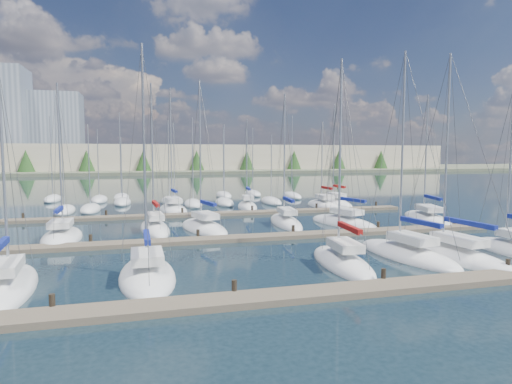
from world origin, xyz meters
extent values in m
plane|color=#1A2B34|center=(0.00, 60.00, 0.00)|extent=(400.00, 400.00, 0.00)
cube|color=#6B5E4C|center=(0.00, 2.00, 0.15)|extent=(44.00, 1.80, 0.35)
cylinder|color=#2D261C|center=(-12.00, 2.90, 0.30)|extent=(0.26, 0.26, 1.10)
cylinder|color=#2D261C|center=(-4.00, 2.90, 0.30)|extent=(0.26, 0.26, 1.10)
cylinder|color=#2D261C|center=(4.00, 2.90, 0.30)|extent=(0.26, 0.26, 1.10)
cylinder|color=#2D261C|center=(12.00, 2.90, 0.30)|extent=(0.26, 0.26, 1.10)
cube|color=#6B5E4C|center=(0.00, 16.00, 0.15)|extent=(44.00, 1.80, 0.35)
cylinder|color=#2D261C|center=(-12.00, 16.90, 0.30)|extent=(0.26, 0.26, 1.10)
cylinder|color=#2D261C|center=(-4.00, 16.90, 0.30)|extent=(0.26, 0.26, 1.10)
cylinder|color=#2D261C|center=(4.00, 16.90, 0.30)|extent=(0.26, 0.26, 1.10)
cylinder|color=#2D261C|center=(12.00, 16.90, 0.30)|extent=(0.26, 0.26, 1.10)
cylinder|color=#2D261C|center=(20.00, 16.90, 0.30)|extent=(0.26, 0.26, 1.10)
cube|color=#6B5E4C|center=(0.00, 30.00, 0.15)|extent=(44.00, 1.80, 0.35)
cylinder|color=#2D261C|center=(-20.00, 30.90, 0.30)|extent=(0.26, 0.26, 1.10)
cylinder|color=#2D261C|center=(-12.00, 30.90, 0.30)|extent=(0.26, 0.26, 1.10)
cylinder|color=#2D261C|center=(-4.00, 30.90, 0.30)|extent=(0.26, 0.26, 1.10)
cylinder|color=#2D261C|center=(4.00, 30.90, 0.30)|extent=(0.26, 0.26, 1.10)
cylinder|color=#2D261C|center=(12.00, 30.90, 0.30)|extent=(0.26, 0.26, 1.10)
cylinder|color=#2D261C|center=(20.00, 30.90, 0.30)|extent=(0.26, 0.26, 1.10)
ellipsoid|color=white|center=(8.73, 7.80, 0.05)|extent=(3.97, 9.36, 1.60)
cube|color=silver|center=(8.78, 7.35, 1.35)|extent=(1.97, 3.35, 0.50)
cylinder|color=#9EA0A5|center=(8.64, 8.53, 7.32)|extent=(0.14, 0.14, 12.44)
cylinder|color=#9EA0A5|center=(8.87, 6.63, 2.40)|extent=(0.55, 3.80, 0.10)
cube|color=navy|center=(8.87, 6.63, 2.52)|extent=(0.71, 3.52, 0.30)
ellipsoid|color=white|center=(5.21, 22.44, 0.05)|extent=(3.16, 8.98, 1.60)
cube|color=silver|center=(5.17, 22.00, 1.35)|extent=(1.58, 3.19, 0.50)
cylinder|color=#9EA0A5|center=(5.28, 23.14, 6.87)|extent=(0.14, 0.14, 11.53)
cylinder|color=#9EA0A5|center=(5.11, 21.30, 2.40)|extent=(0.43, 3.69, 0.10)
cube|color=navy|center=(5.11, 21.30, 2.52)|extent=(0.60, 3.42, 0.30)
ellipsoid|color=white|center=(-4.77, 34.79, 0.05)|extent=(3.82, 8.49, 1.60)
cube|color=silver|center=(-4.72, 34.38, 1.35)|extent=(1.93, 3.03, 0.50)
cylinder|color=#9EA0A5|center=(-4.83, 35.45, 7.82)|extent=(0.14, 0.14, 13.44)
cylinder|color=#9EA0A5|center=(-4.66, 33.73, 2.40)|extent=(0.45, 3.45, 0.10)
cube|color=navy|center=(-4.66, 33.73, 2.52)|extent=(0.63, 3.19, 0.30)
ellipsoid|color=white|center=(4.55, 35.53, 0.05)|extent=(3.05, 7.08, 1.60)
cube|color=maroon|center=(4.55, 35.53, 0.05)|extent=(1.56, 3.41, 0.12)
cube|color=silver|center=(4.51, 35.19, 1.35)|extent=(1.52, 2.53, 0.50)
cylinder|color=#9EA0A5|center=(4.61, 36.07, 6.14)|extent=(0.14, 0.14, 10.07)
cylinder|color=#9EA0A5|center=(4.45, 34.64, 2.40)|extent=(0.43, 2.87, 0.10)
cube|color=navy|center=(4.45, 34.64, 2.52)|extent=(0.60, 2.67, 0.30)
ellipsoid|color=white|center=(-14.51, 19.97, 0.05)|extent=(3.18, 7.88, 1.60)
cube|color=black|center=(-14.51, 19.97, 0.05)|extent=(1.65, 3.78, 0.12)
cube|color=silver|center=(-14.50, 19.58, 1.35)|extent=(1.71, 2.77, 0.50)
cylinder|color=#9EA0A5|center=(-14.52, 20.59, 6.75)|extent=(0.14, 0.14, 11.30)
cylinder|color=#9EA0A5|center=(-14.48, 18.95, 2.40)|extent=(0.19, 3.28, 0.10)
cube|color=navy|center=(-14.48, 18.95, 2.52)|extent=(0.38, 3.02, 0.30)
ellipsoid|color=white|center=(11.44, 6.81, 0.05)|extent=(3.73, 10.23, 1.60)
cube|color=black|center=(11.44, 6.81, 0.05)|extent=(1.90, 4.92, 0.12)
cube|color=silver|center=(11.49, 6.31, 1.35)|extent=(1.86, 3.63, 0.50)
cylinder|color=#9EA0A5|center=(11.36, 7.60, 7.22)|extent=(0.14, 0.14, 12.24)
cylinder|color=#9EA0A5|center=(11.56, 5.51, 2.40)|extent=(0.50, 4.19, 0.10)
cube|color=navy|center=(11.56, 5.51, 2.52)|extent=(0.66, 3.88, 0.30)
ellipsoid|color=white|center=(-2.92, 21.48, 0.05)|extent=(4.79, 8.90, 1.60)
cube|color=maroon|center=(-2.92, 21.48, 0.05)|extent=(2.41, 4.30, 0.12)
cube|color=silver|center=(-2.82, 21.07, 1.35)|extent=(2.25, 3.25, 0.50)
cylinder|color=#9EA0A5|center=(-3.07, 22.14, 7.24)|extent=(0.14, 0.14, 12.28)
cylinder|color=#9EA0A5|center=(-2.67, 20.41, 2.40)|extent=(0.90, 3.48, 0.10)
cube|color=navy|center=(-2.67, 20.41, 2.52)|extent=(1.03, 3.25, 0.30)
ellipsoid|color=white|center=(-8.00, 7.13, 0.05)|extent=(3.17, 8.16, 1.60)
cube|color=silver|center=(-7.99, 6.72, 1.35)|extent=(1.72, 2.87, 0.50)
cylinder|color=#9EA0A5|center=(-8.01, 7.78, 6.94)|extent=(0.14, 0.14, 11.68)
cylinder|color=#9EA0A5|center=(-7.98, 6.07, 2.40)|extent=(0.16, 3.41, 0.10)
cube|color=navy|center=(-7.98, 6.07, 2.52)|extent=(0.35, 3.14, 0.30)
ellipsoid|color=white|center=(16.84, 35.98, 0.05)|extent=(2.56, 8.67, 1.60)
cube|color=black|center=(16.84, 35.98, 0.05)|extent=(1.33, 4.16, 0.12)
cube|color=silver|center=(16.85, 35.55, 1.35)|extent=(1.40, 3.04, 0.50)
cylinder|color=#9EA0A5|center=(16.84, 36.67, 7.23)|extent=(0.14, 0.14, 12.27)
cylinder|color=#9EA0A5|center=(16.85, 34.85, 2.40)|extent=(0.11, 3.64, 0.10)
cube|color=maroon|center=(16.85, 34.85, 2.52)|extent=(0.31, 3.35, 0.30)
ellipsoid|color=white|center=(14.28, 34.08, 0.05)|extent=(2.90, 8.07, 1.60)
cube|color=silver|center=(14.28, 33.68, 1.35)|extent=(1.58, 2.83, 0.50)
cylinder|color=#9EA0A5|center=(14.29, 34.72, 6.05)|extent=(0.14, 0.14, 9.90)
cylinder|color=#9EA0A5|center=(14.28, 33.03, 2.40)|extent=(0.12, 3.38, 0.10)
cube|color=maroon|center=(14.28, 33.03, 2.52)|extent=(0.32, 3.11, 0.30)
ellipsoid|color=white|center=(-14.84, 6.79, 0.05)|extent=(3.48, 8.82, 1.60)
cube|color=maroon|center=(-14.84, 6.79, 0.05)|extent=(1.78, 4.24, 0.12)
cube|color=silver|center=(-14.80, 6.36, 1.35)|extent=(1.75, 3.14, 0.50)
cylinder|color=#9EA0A5|center=(-14.90, 7.47, 6.13)|extent=(0.14, 0.14, 10.06)
cylinder|color=#9EA0A5|center=(-14.73, 5.67, 2.40)|extent=(0.45, 3.61, 0.10)
ellipsoid|color=white|center=(10.53, 20.75, 0.05)|extent=(5.17, 9.33, 1.60)
cube|color=black|center=(10.53, 20.75, 0.05)|extent=(2.59, 4.51, 0.12)
cube|color=silver|center=(10.65, 20.32, 1.35)|extent=(2.37, 3.42, 0.50)
cylinder|color=#9EA0A5|center=(10.34, 21.43, 6.86)|extent=(0.14, 0.14, 11.51)
cylinder|color=#9EA0A5|center=(10.84, 19.64, 2.40)|extent=(1.09, 3.62, 0.10)
cube|color=navy|center=(10.84, 19.64, 2.52)|extent=(1.21, 3.39, 0.30)
ellipsoid|color=white|center=(3.62, 6.97, 0.05)|extent=(3.20, 8.30, 1.60)
cube|color=maroon|center=(3.62, 6.97, 0.05)|extent=(1.64, 3.99, 0.12)
cube|color=silver|center=(3.59, 6.56, 1.35)|extent=(1.62, 2.95, 0.50)
cylinder|color=#9EA0A5|center=(3.68, 7.61, 6.84)|extent=(0.14, 0.14, 11.47)
cylinder|color=#9EA0A5|center=(3.53, 5.92, 2.40)|extent=(0.38, 3.41, 0.10)
cube|color=maroon|center=(3.53, 5.92, 2.52)|extent=(0.56, 3.15, 0.30)
ellipsoid|color=white|center=(19.84, 20.74, 0.05)|extent=(5.45, 10.34, 1.60)
cube|color=silver|center=(19.72, 20.26, 1.35)|extent=(2.50, 3.77, 0.50)
cylinder|color=#9EA0A5|center=(20.04, 21.50, 6.95)|extent=(0.14, 0.14, 11.69)
cylinder|color=#9EA0A5|center=(19.52, 19.49, 2.40)|extent=(1.14, 4.05, 0.10)
cube|color=navy|center=(19.52, 19.49, 2.52)|extent=(1.25, 3.77, 0.30)
ellipsoid|color=white|center=(16.55, 7.02, 0.05)|extent=(2.78, 7.29, 1.60)
cylinder|color=#9EA0A5|center=(16.57, 7.60, 6.30)|extent=(0.14, 0.14, 10.40)
ellipsoid|color=white|center=(-7.21, 22.21, 0.05)|extent=(3.11, 8.62, 1.60)
cube|color=silver|center=(-7.17, 21.79, 1.35)|extent=(1.57, 3.06, 0.50)
cylinder|color=#9EA0A5|center=(-7.27, 22.89, 7.08)|extent=(0.14, 0.14, 11.96)
cylinder|color=#9EA0A5|center=(-7.12, 21.12, 2.40)|extent=(0.40, 3.54, 0.10)
cube|color=maroon|center=(-7.12, 21.12, 2.52)|extent=(0.58, 3.28, 0.30)
cylinder|color=#9EA0A5|center=(-20.75, 49.89, 6.50)|extent=(0.12, 0.12, 11.20)
ellipsoid|color=white|center=(-20.75, 49.89, 0.25)|extent=(2.20, 6.40, 1.40)
cylinder|color=#9EA0A5|center=(-3.94, 43.45, 5.97)|extent=(0.12, 0.12, 10.14)
ellipsoid|color=white|center=(-3.94, 43.45, 0.25)|extent=(2.20, 6.40, 1.40)
cylinder|color=#9EA0A5|center=(-4.68, 43.24, 6.14)|extent=(0.12, 0.12, 10.49)
ellipsoid|color=white|center=(-4.68, 43.24, 0.25)|extent=(2.20, 6.40, 1.40)
cylinder|color=#9EA0A5|center=(9.07, 50.53, 5.93)|extent=(0.12, 0.12, 10.06)
ellipsoid|color=white|center=(9.07, 50.53, 0.25)|extent=(2.20, 6.40, 1.40)
cylinder|color=#9EA0A5|center=(-14.23, 47.33, 5.60)|extent=(0.12, 0.12, 9.39)
ellipsoid|color=white|center=(-14.23, 47.33, 0.25)|extent=(2.20, 6.40, 1.40)
cylinder|color=#9EA0A5|center=(-16.97, 36.19, 5.83)|extent=(0.12, 0.12, 9.85)
ellipsoid|color=white|center=(-16.97, 36.19, 0.25)|extent=(2.20, 6.40, 1.40)
cylinder|color=#9EA0A5|center=(-14.23, 36.83, 5.55)|extent=(0.12, 0.12, 9.30)
ellipsoid|color=white|center=(-14.23, 36.83, 0.25)|extent=(2.20, 6.40, 1.40)
cylinder|color=#9EA0A5|center=(13.97, 45.41, 6.74)|extent=(0.12, 0.12, 11.68)
ellipsoid|color=white|center=(13.97, 45.41, 0.25)|extent=(2.20, 6.40, 1.40)
cylinder|color=#9EA0A5|center=(2.31, 39.32, 5.78)|extent=(0.12, 0.12, 9.76)
ellipsoid|color=white|center=(2.31, 39.32, 0.25)|extent=(2.20, 6.40, 1.40)
cylinder|color=#9EA0A5|center=(-11.34, 49.91, 6.87)|extent=(0.12, 0.12, 11.95)
ellipsoid|color=white|center=(-11.34, 49.91, 0.25)|extent=(2.20, 6.40, 1.40)
cylinder|color=#9EA0A5|center=(8.76, 39.06, 5.13)|extent=(0.12, 0.12, 8.46)
ellipsoid|color=white|center=(8.76, 39.06, 0.25)|extent=(2.20, 6.40, 1.40)
cylinder|color=#9EA0A5|center=(-10.91, 43.47, 4.96)|extent=(0.12, 0.12, 8.12)
ellipsoid|color=white|center=(-10.91, 43.47, 0.25)|extent=(2.20, 6.40, 1.40)
cylinder|color=#9EA0A5|center=(4.00, 49.08, 5.90)|extent=(0.12, 0.12, 10.00)
ellipsoid|color=white|center=(4.00, 49.08, 0.25)|extent=(2.20, 6.40, 1.40)
cylinder|color=#9EA0A5|center=(-1.89, 38.97, 6.17)|extent=(0.12, 0.12, 10.54)
ellipsoid|color=white|center=(-1.89, 38.97, 0.25)|extent=(2.20, 6.40, 1.40)
cube|color=#666B51|center=(0.00, 150.00, 0.50)|extent=(400.00, 60.00, 1.00)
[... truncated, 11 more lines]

